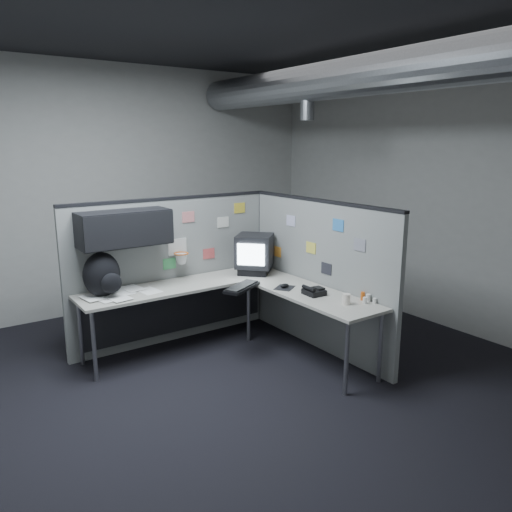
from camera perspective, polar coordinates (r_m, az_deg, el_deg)
room at (r=4.73m, az=4.27°, el=11.47°), size 5.62×5.62×3.22m
partition_back at (r=5.49m, az=-10.74°, el=-0.11°), size 2.44×0.42×1.63m
partition_right at (r=5.43m, az=7.09°, el=-2.08°), size 0.07×2.23×1.63m
desk at (r=5.31m, az=-4.23°, el=-4.64°), size 2.31×2.11×0.73m
monitor at (r=5.73m, az=-0.16°, el=0.31°), size 0.55×0.55×0.45m
keyboard at (r=5.15m, az=-1.62°, el=-3.57°), size 0.51×0.37×0.04m
mouse at (r=5.20m, az=3.28°, el=-3.50°), size 0.27×0.26×0.05m
phone at (r=4.99m, az=6.61°, el=-4.04°), size 0.19×0.20×0.09m
bottles at (r=4.86m, az=12.54°, el=-4.74°), size 0.13×0.18×0.08m
cup at (r=4.74m, az=10.29°, el=-4.87°), size 0.09×0.09×0.10m
papers at (r=5.14m, az=-15.21°, el=-4.22°), size 0.77×0.53×0.02m
backpack at (r=5.07m, az=-17.13°, el=-2.13°), size 0.38×0.34×0.44m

